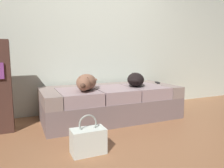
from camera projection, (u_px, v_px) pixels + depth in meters
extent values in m
plane|color=#986340|center=(153.00, 146.00, 2.17)|extent=(10.00, 10.00, 0.00)
cube|color=silver|center=(96.00, 25.00, 3.47)|extent=(6.40, 0.10, 2.80)
cube|color=slate|center=(111.00, 108.00, 3.11)|extent=(1.94, 0.90, 0.30)
cube|color=gray|center=(49.00, 97.00, 2.73)|extent=(0.20, 0.90, 0.16)
cube|color=gray|center=(160.00, 89.00, 3.43)|extent=(0.20, 0.90, 0.16)
cube|color=gray|center=(102.00, 89.00, 3.40)|extent=(1.54, 0.20, 0.16)
cube|color=gray|center=(78.00, 97.00, 2.79)|extent=(0.50, 0.69, 0.16)
cube|color=gray|center=(113.00, 94.00, 2.99)|extent=(0.50, 0.69, 0.16)
cube|color=gray|center=(144.00, 91.00, 3.20)|extent=(0.50, 0.69, 0.16)
ellipsoid|color=#8A5C45|center=(86.00, 82.00, 2.82)|extent=(0.43, 0.52, 0.21)
sphere|color=#8A5C45|center=(84.00, 84.00, 2.60)|extent=(0.17, 0.17, 0.17)
ellipsoid|color=brown|center=(83.00, 86.00, 2.53)|extent=(0.10, 0.12, 0.06)
cone|color=brown|center=(88.00, 79.00, 2.59)|extent=(0.04, 0.04, 0.05)
cone|color=brown|center=(80.00, 79.00, 2.59)|extent=(0.04, 0.04, 0.05)
ellipsoid|color=#8A5C45|center=(92.00, 79.00, 3.02)|extent=(0.14, 0.18, 0.05)
ellipsoid|color=black|center=(136.00, 80.00, 3.13)|extent=(0.42, 0.50, 0.20)
sphere|color=black|center=(135.00, 78.00, 3.33)|extent=(0.16, 0.16, 0.16)
ellipsoid|color=black|center=(135.00, 78.00, 3.41)|extent=(0.10, 0.11, 0.06)
cone|color=black|center=(132.00, 74.00, 3.33)|extent=(0.04, 0.04, 0.05)
cone|color=black|center=(138.00, 74.00, 3.32)|extent=(0.04, 0.04, 0.05)
ellipsoid|color=black|center=(133.00, 81.00, 2.94)|extent=(0.13, 0.17, 0.05)
cube|color=black|center=(157.00, 83.00, 3.47)|extent=(0.09, 0.16, 0.02)
cube|color=silver|center=(88.00, 141.00, 2.00)|extent=(0.32, 0.18, 0.24)
torus|color=#9AA299|center=(88.00, 124.00, 1.98)|extent=(0.18, 0.02, 0.18)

